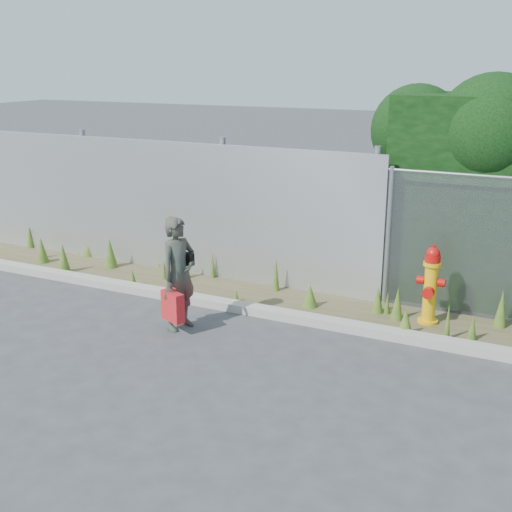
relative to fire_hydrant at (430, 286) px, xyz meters
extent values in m
plane|color=#3A3A3D|center=(-1.79, -2.49, -0.54)|extent=(80.00, 80.00, 0.00)
cube|color=gray|center=(-1.79, -0.69, -0.48)|extent=(16.00, 0.22, 0.12)
cube|color=#4B432B|center=(-1.79, -0.09, -0.54)|extent=(16.00, 1.20, 0.01)
cone|color=#3B5C1B|center=(-3.59, 0.41, -0.32)|extent=(0.09, 0.09, 0.44)
cone|color=#3B5C1B|center=(-4.69, 0.51, -0.37)|extent=(0.10, 0.10, 0.35)
cone|color=#3B5C1B|center=(-6.00, -0.44, -0.29)|extent=(0.23, 0.23, 0.51)
cone|color=#3B5C1B|center=(0.33, -0.45, -0.29)|extent=(0.09, 0.09, 0.50)
cone|color=#3B5C1B|center=(-0.19, -0.54, -0.36)|extent=(0.21, 0.21, 0.37)
cone|color=#3B5C1B|center=(-1.67, -0.14, -0.37)|extent=(0.24, 0.24, 0.34)
cone|color=#3B5C1B|center=(-2.39, 0.28, -0.28)|extent=(0.11, 0.11, 0.53)
cone|color=#3B5C1B|center=(-4.54, -0.50, -0.40)|extent=(0.13, 0.13, 0.28)
cone|color=#3B5C1B|center=(-7.61, 0.45, -0.34)|extent=(0.15, 0.15, 0.42)
cone|color=#3B5C1B|center=(-6.93, 0.02, -0.36)|extent=(0.12, 0.12, 0.38)
cone|color=#3B5C1B|center=(-6.24, 0.49, -0.40)|extent=(0.21, 0.21, 0.30)
cone|color=#3B5C1B|center=(-4.28, 0.00, -0.37)|extent=(0.09, 0.09, 0.35)
cone|color=#3B5C1B|center=(-6.72, -0.17, -0.31)|extent=(0.23, 0.23, 0.46)
cone|color=#3B5C1B|center=(-0.41, -0.07, -0.31)|extent=(0.17, 0.17, 0.47)
cone|color=#3B5C1B|center=(0.62, -0.33, -0.37)|extent=(0.13, 0.13, 0.35)
cone|color=#3B5C1B|center=(-3.97, 0.20, -0.34)|extent=(0.14, 0.14, 0.41)
cone|color=#3B5C1B|center=(-2.73, -0.43, -0.45)|extent=(0.09, 0.09, 0.19)
cone|color=#3B5C1B|center=(-5.45, 0.13, -0.28)|extent=(0.24, 0.24, 0.52)
cone|color=#3B5C1B|center=(-0.72, 0.06, -0.35)|extent=(0.17, 0.17, 0.40)
cone|color=#3B5C1B|center=(0.91, 0.27, -0.28)|extent=(0.18, 0.18, 0.53)
cone|color=#3B5C1B|center=(-6.46, 0.51, -0.33)|extent=(0.10, 0.10, 0.42)
cone|color=#3B5C1B|center=(-0.59, 0.09, -0.38)|extent=(0.09, 0.09, 0.33)
cube|color=#B5B8BC|center=(-5.04, 0.51, 0.56)|extent=(8.50, 0.08, 2.20)
cylinder|color=gray|center=(-6.29, 0.63, 0.61)|extent=(0.10, 0.10, 2.30)
cylinder|color=gray|center=(-3.49, 0.63, 0.61)|extent=(0.10, 0.10, 2.30)
cylinder|color=gray|center=(-0.99, 0.63, 0.61)|extent=(0.10, 0.10, 2.30)
cylinder|color=gray|center=(-0.74, 0.51, 0.48)|extent=(0.07, 0.07, 2.05)
sphere|color=black|center=(-0.68, 1.69, 1.89)|extent=(1.40, 1.40, 1.40)
sphere|color=black|center=(0.45, 1.33, 1.97)|extent=(1.61, 1.61, 1.61)
cylinder|color=#EAAD0C|center=(0.00, 0.01, -0.51)|extent=(0.28, 0.28, 0.06)
cylinder|color=#EAAD0C|center=(0.00, 0.01, -0.12)|extent=(0.18, 0.18, 0.84)
cylinder|color=#EAAD0C|center=(0.00, 0.01, 0.32)|extent=(0.24, 0.24, 0.05)
cylinder|color=#B20F0A|center=(0.00, 0.01, 0.39)|extent=(0.21, 0.21, 0.10)
sphere|color=#B20F0A|center=(0.00, 0.01, 0.45)|extent=(0.19, 0.19, 0.19)
cylinder|color=#B20F0A|center=(0.00, 0.01, 0.55)|extent=(0.05, 0.05, 0.05)
cylinder|color=#B20F0A|center=(-0.14, 0.01, 0.07)|extent=(0.10, 0.11, 0.11)
cylinder|color=#B20F0A|center=(0.14, 0.01, 0.07)|extent=(0.10, 0.11, 0.11)
cylinder|color=#B20F0A|center=(0.00, -0.13, -0.05)|extent=(0.15, 0.12, 0.15)
imported|color=#0E5E47|center=(-2.99, -1.56, 0.22)|extent=(0.50, 0.63, 1.53)
cube|color=#BF0A33|center=(-2.98, -1.76, -0.17)|extent=(0.36, 0.13, 0.40)
cylinder|color=#BF0A33|center=(-2.98, -1.76, 0.10)|extent=(0.17, 0.02, 0.02)
cube|color=black|center=(-2.95, -1.44, 0.40)|extent=(0.22, 0.09, 0.16)
camera|label=1|loc=(1.36, -8.36, 2.92)|focal=45.00mm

